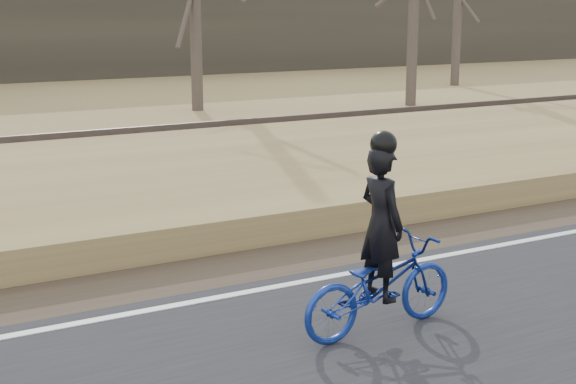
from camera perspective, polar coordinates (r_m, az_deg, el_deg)
name	(u,v)px	position (r m, az deg, el deg)	size (l,w,h in m)	color
ground	(180,317)	(8.75, -7.70, -8.83)	(120.00, 120.00, 0.00)	#9A874E
edge_line	(173,306)	(8.90, -8.17, -8.01)	(120.00, 0.12, 0.01)	silver
shoulder	(144,282)	(9.81, -10.22, -6.34)	(120.00, 1.60, 0.04)	#473A2B
embankment	(79,211)	(12.52, -14.62, -1.32)	(120.00, 5.00, 0.44)	#9A874E
ballast	(29,167)	(16.16, -17.93, 1.70)	(120.00, 3.00, 0.45)	slate
railroad	(28,152)	(16.10, -18.00, 2.76)	(120.00, 2.40, 0.29)	black
cyclist	(380,270)	(8.03, 6.56, -5.56)	(1.86, 0.78, 2.04)	navy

